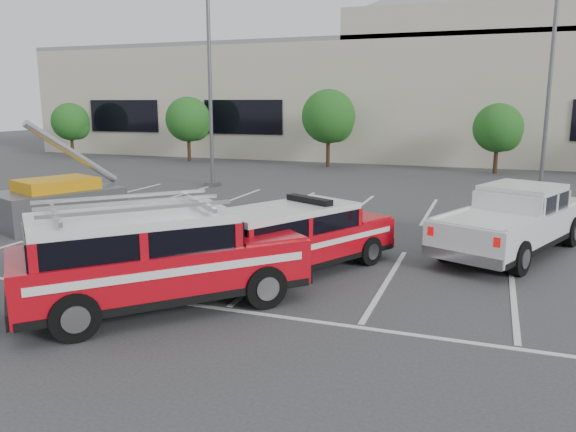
# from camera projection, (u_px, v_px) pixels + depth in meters

# --- Properties ---
(ground) EXTENTS (120.00, 120.00, 0.00)m
(ground) POSITION_uv_depth(u_px,v_px,m) (277.00, 270.00, 13.76)
(ground) COLOR #343437
(ground) RESTS_ON ground
(stall_markings) EXTENTS (23.00, 15.00, 0.01)m
(stall_markings) POSITION_uv_depth(u_px,v_px,m) (328.00, 231.00, 17.91)
(stall_markings) COLOR silver
(stall_markings) RESTS_ON ground
(convention_building) EXTENTS (60.00, 16.99, 13.20)m
(convention_building) POSITION_uv_depth(u_px,v_px,m) (431.00, 93.00, 42.11)
(convention_building) COLOR beige
(convention_building) RESTS_ON ground
(tree_far_left) EXTENTS (2.77, 2.77, 3.99)m
(tree_far_left) POSITION_uv_depth(u_px,v_px,m) (72.00, 123.00, 41.90)
(tree_far_left) COLOR #3F2B19
(tree_far_left) RESTS_ON ground
(tree_left) EXTENTS (3.07, 3.07, 4.42)m
(tree_left) POSITION_uv_depth(u_px,v_px,m) (190.00, 121.00, 38.50)
(tree_left) COLOR #3F2B19
(tree_left) RESTS_ON ground
(tree_mid_left) EXTENTS (3.37, 3.37, 4.85)m
(tree_mid_left) POSITION_uv_depth(u_px,v_px,m) (330.00, 118.00, 35.10)
(tree_mid_left) COLOR #3F2B19
(tree_mid_left) RESTS_ON ground
(tree_mid_right) EXTENTS (2.77, 2.77, 3.99)m
(tree_mid_right) POSITION_uv_depth(u_px,v_px,m) (500.00, 130.00, 31.87)
(tree_mid_right) COLOR #3F2B19
(tree_mid_right) RESTS_ON ground
(light_pole_left) EXTENTS (0.90, 0.60, 10.24)m
(light_pole_left) POSITION_uv_depth(u_px,v_px,m) (210.00, 77.00, 26.46)
(light_pole_left) COLOR #59595E
(light_pole_left) RESTS_ON ground
(light_pole_mid) EXTENTS (0.90, 0.60, 10.24)m
(light_pole_mid) POSITION_uv_depth(u_px,v_px,m) (550.00, 76.00, 25.13)
(light_pole_mid) COLOR #59595E
(light_pole_mid) RESTS_ON ground
(fire_chief_suv) EXTENTS (3.98, 5.34, 1.78)m
(fire_chief_suv) POSITION_uv_depth(u_px,v_px,m) (296.00, 242.00, 13.53)
(fire_chief_suv) COLOR #B20813
(fire_chief_suv) RESTS_ON ground
(white_pickup) EXTENTS (4.22, 6.26, 1.82)m
(white_pickup) POSITION_uv_depth(u_px,v_px,m) (513.00, 227.00, 15.22)
(white_pickup) COLOR silver
(white_pickup) RESTS_ON ground
(ladder_suv) EXTENTS (5.43, 5.55, 2.20)m
(ladder_suv) POSITION_uv_depth(u_px,v_px,m) (156.00, 264.00, 11.14)
(ladder_suv) COLOR #B20813
(ladder_suv) RESTS_ON ground
(utility_rig) EXTENTS (4.66, 4.47, 3.50)m
(utility_rig) POSITION_uv_depth(u_px,v_px,m) (54.00, 204.00, 18.79)
(utility_rig) COLOR #59595E
(utility_rig) RESTS_ON ground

